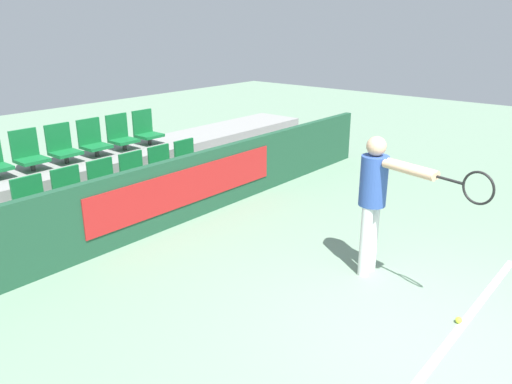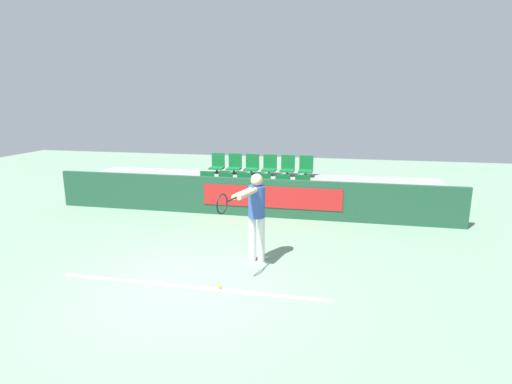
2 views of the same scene
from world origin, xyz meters
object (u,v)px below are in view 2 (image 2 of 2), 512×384
Objects in this scene: stadium_chair_9 at (270,166)px; stadium_chair_5 at (302,188)px; stadium_chair_1 at (225,185)px; stadium_chair_2 at (244,185)px; stadium_chair_8 at (252,166)px; tennis_player at (255,209)px; stadium_chair_6 at (217,164)px; stadium_chair_10 at (288,167)px; stadium_chair_7 at (234,165)px; stadium_chair_4 at (282,187)px; stadium_chair_0 at (206,184)px; stadium_chair_3 at (263,186)px; tennis_ball at (219,287)px; stadium_chair_11 at (306,167)px.

stadium_chair_5 is at bearing -44.93° from stadium_chair_9.
stadium_chair_1 and stadium_chair_2 have the same top height.
tennis_player is at bearing -76.99° from stadium_chair_8.
stadium_chair_6 is 1.00× the size of stadium_chair_10.
stadium_chair_6 and stadium_chair_7 have the same top height.
stadium_chair_9 is at bearing 116.62° from stadium_chair_4.
stadium_chair_0 is 1.08m from stadium_chair_2.
stadium_chair_6 is 1.00× the size of stadium_chair_7.
stadium_chair_0 is 1.00× the size of stadium_chair_10.
stadium_chair_2 is 1.57m from stadium_chair_10.
stadium_chair_6 is at bearing 180.00° from stadium_chair_9.
stadium_chair_10 is at bearing 90.00° from stadium_chair_4.
stadium_chair_0 is 1.00× the size of stadium_chair_9.
stadium_chair_9 is at bearing 0.00° from stadium_chair_6.
stadium_chair_3 is 1.00× the size of stadium_chair_7.
stadium_chair_8 is at bearing 0.00° from stadium_chair_6.
stadium_chair_8 is (1.08, 0.00, 0.00)m from stadium_chair_6.
tennis_player is at bearing -81.31° from stadium_chair_3.
stadium_chair_7 is at bearing 63.38° from stadium_chair_0.
stadium_chair_0 is 1.00× the size of stadium_chair_5.
stadium_chair_8 is 1.00× the size of stadium_chair_10.
stadium_chair_0 and stadium_chair_3 have the same top height.
stadium_chair_1 is 1.14m from stadium_chair_7.
stadium_chair_5 is at bearing 0.00° from stadium_chair_3.
stadium_chair_7 is at bearing 102.33° from tennis_ball.
stadium_chair_4 is 3.72m from tennis_player.
stadium_chair_3 is 1.00× the size of stadium_chair_8.
stadium_chair_3 is at bearing -90.00° from stadium_chair_9.
stadium_chair_3 is at bearing 92.58° from tennis_ball.
stadium_chair_2 is at bearing 180.00° from stadium_chair_3.
tennis_ball is at bearing -98.24° from stadium_chair_11.
stadium_chair_2 is 1.57m from stadium_chair_6.
stadium_chair_2 is at bearing 0.00° from stadium_chair_0.
stadium_chair_2 is at bearing -146.37° from stadium_chair_11.
stadium_chair_5 is 1.14m from stadium_chair_11.
stadium_chair_2 is 1.00× the size of stadium_chair_4.
stadium_chair_1 is at bearing 180.00° from stadium_chair_5.
stadium_chair_7 is 2.15m from stadium_chair_11.
tennis_player is 1.56m from tennis_ball.
stadium_chair_3 is 1.08m from stadium_chair_5.
stadium_chair_7 is 6.14m from tennis_ball.
stadium_chair_5 is 3.76m from tennis_player.
stadium_chair_10 is 1.00× the size of stadium_chair_11.
stadium_chair_8 reaches higher than stadium_chair_1.
stadium_chair_8 and stadium_chair_10 have the same top height.
stadium_chair_6 is at bearing 180.00° from stadium_chair_8.
stadium_chair_8 reaches higher than stadium_chair_3.
stadium_chair_9 is at bearing 0.00° from stadium_chair_8.
stadium_chair_6 reaches higher than stadium_chair_5.
stadium_chair_2 is 1.00× the size of stadium_chair_9.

